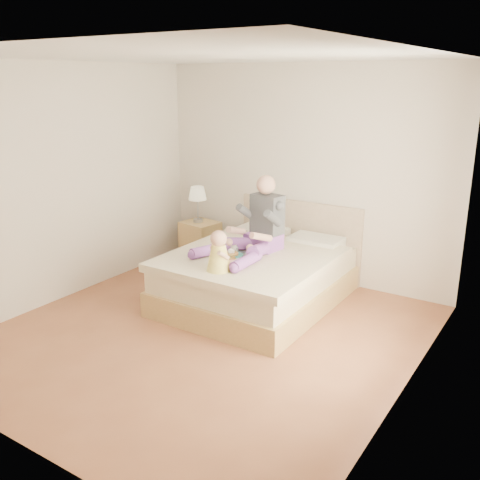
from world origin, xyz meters
The scene contains 7 objects.
room centered at (0.08, 0.01, 1.51)m, with size 4.02×4.22×2.71m.
bed centered at (0.00, 1.08, 0.32)m, with size 1.70×2.18×1.00m.
nightstand centered at (-1.43, 1.81, 0.29)m, with size 0.52×0.48×0.57m.
lamp centered at (-1.45, 1.80, 0.96)m, with size 0.24×0.24×0.50m.
adult centered at (-0.03, 1.03, 0.87)m, with size 0.74×1.12×0.89m.
tray centered at (-0.07, 0.70, 0.64)m, with size 0.46×0.37×0.13m.
baby centered at (-0.01, 0.28, 0.78)m, with size 0.34×0.37×0.43m.
Camera 1 is at (2.99, -3.96, 2.51)m, focal length 40.00 mm.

